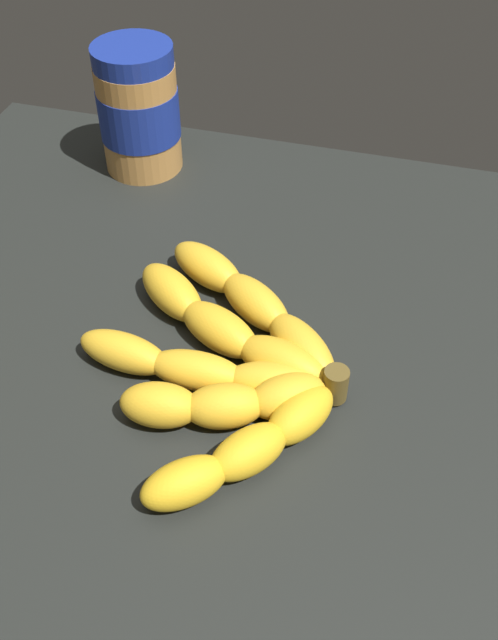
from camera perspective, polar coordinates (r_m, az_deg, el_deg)
name	(u,v)px	position (r cm, az deg, el deg)	size (l,w,h in cm)	color
ground_plane	(231,356)	(63.34, -1.44, -2.87)	(77.56, 65.74, 3.79)	black
banana_bunch	(230,361)	(58.09, -1.52, -3.25)	(22.65, 29.19, 3.58)	gold
peanut_butter_jar	(139,110)	(80.71, -8.75, 16.13)	(8.70, 8.70, 13.82)	#BF8442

